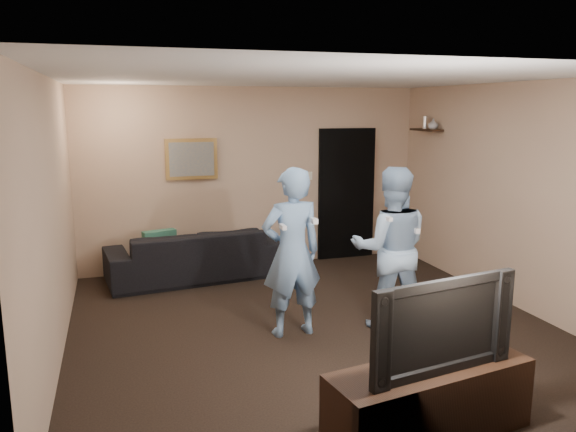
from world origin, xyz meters
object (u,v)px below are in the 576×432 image
object	(u,v)px
wii_player_left	(292,252)
sofa	(195,254)
television	(433,322)
tv_console	(429,402)
wii_player_right	(391,249)

from	to	relation	value
wii_player_left	sofa	bearing A→B (deg)	107.11
sofa	television	distance (m)	4.43
tv_console	television	world-z (taller)	television
sofa	wii_player_right	distance (m)	2.97
tv_console	wii_player_left	world-z (taller)	wii_player_left
tv_console	wii_player_left	xyz separation A→B (m)	(-0.38, 2.04, 0.62)
tv_console	television	size ratio (longest dim) A/B	1.30
sofa	wii_player_right	xyz separation A→B (m)	(1.73, -2.35, 0.52)
wii_player_right	wii_player_left	bearing A→B (deg)	173.40
tv_console	wii_player_right	xyz separation A→B (m)	(0.67, 1.92, 0.61)
tv_console	sofa	bearing A→B (deg)	95.12
wii_player_right	tv_console	bearing A→B (deg)	-109.19
sofa	wii_player_left	distance (m)	2.40
wii_player_left	wii_player_right	distance (m)	1.05
television	wii_player_left	distance (m)	2.07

